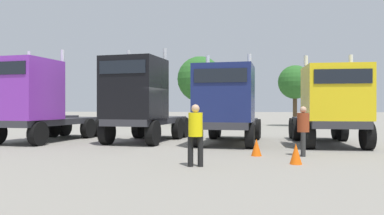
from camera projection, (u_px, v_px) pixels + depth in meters
ground at (178, 145)px, 16.25m from camera, size 200.00×200.00×0.00m
semi_truck_purple at (35, 100)px, 17.38m from camera, size 3.41×6.69×4.43m
semi_truck_black at (139, 99)px, 17.25m from camera, size 3.37×6.15×4.48m
semi_truck_navy at (227, 105)px, 16.37m from camera, size 3.22×6.57×4.04m
semi_truck_yellow at (331, 105)px, 15.79m from camera, size 2.66×6.14×3.96m
visitor_in_hivis at (195, 131)px, 10.46m from camera, size 0.45×0.44×1.75m
visitor_with_camera at (303, 127)px, 12.68m from camera, size 0.47×0.47×1.70m
traffic_cone_mid at (256, 147)px, 12.71m from camera, size 0.36×0.36×0.60m
traffic_cone_far at (296, 154)px, 10.88m from camera, size 0.36×0.36×0.62m
oak_far_left at (149, 85)px, 34.18m from camera, size 3.35×3.35×5.40m
oak_far_centre at (200, 79)px, 32.83m from camera, size 4.01×4.01×6.14m
oak_far_right at (295, 82)px, 32.11m from camera, size 2.92×2.92×5.27m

